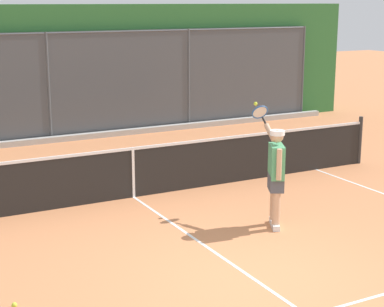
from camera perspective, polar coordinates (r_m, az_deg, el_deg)
The scene contains 5 objects.
ground_plane at distance 8.60m, azimuth 5.63°, elevation -11.18°, with size 60.00×60.00×0.00m, color #C67A4C.
fence_backdrop at distance 17.46m, azimuth -13.33°, elevation 7.06°, with size 19.30×1.37×3.50m.
tennis_net at distance 11.88m, azimuth -5.30°, elevation -1.64°, with size 11.12×0.09×1.07m.
tennis_player at distance 10.28m, azimuth 7.49°, elevation -1.55°, with size 0.57×1.33×1.90m.
tennis_ball_near_net at distance 8.13m, azimuth -15.62°, elevation -12.93°, with size 0.07×0.07×0.07m, color #C1D138.
Camera 1 is at (4.37, 6.49, 3.58)m, focal length 59.58 mm.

